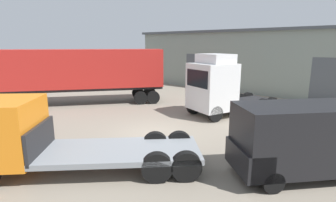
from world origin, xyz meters
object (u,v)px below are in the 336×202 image
object	(u,v)px
container_trailer_blue	(84,70)
delivery_van_black	(302,139)
tractor_unit_white	(218,87)
oil_drum	(28,131)
flatbed_truck_orange	(45,138)

from	to	relation	value
container_trailer_blue	delivery_van_black	xyz separation A→B (m)	(16.00, -2.06, -1.26)
tractor_unit_white	oil_drum	world-z (taller)	tractor_unit_white
delivery_van_black	flatbed_truck_orange	world-z (taller)	flatbed_truck_orange
tractor_unit_white	oil_drum	distance (m)	11.18
tractor_unit_white	container_trailer_blue	world-z (taller)	container_trailer_blue
container_trailer_blue	flatbed_truck_orange	xyz separation A→B (m)	(8.75, -7.50, -1.36)
delivery_van_black	oil_drum	distance (m)	12.13
tractor_unit_white	container_trailer_blue	bearing A→B (deg)	-50.25
tractor_unit_white	flatbed_truck_orange	distance (m)	10.96
container_trailer_blue	delivery_van_black	world-z (taller)	container_trailer_blue
flatbed_truck_orange	tractor_unit_white	bearing A→B (deg)	-138.53
delivery_van_black	oil_drum	size ratio (longest dim) A/B	5.65
container_trailer_blue	flatbed_truck_orange	size ratio (longest dim) A/B	1.50
flatbed_truck_orange	container_trailer_blue	bearing A→B (deg)	-83.91
tractor_unit_white	container_trailer_blue	distance (m)	10.35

